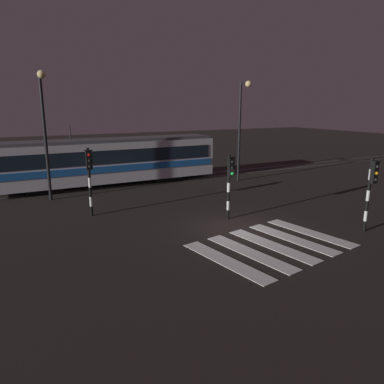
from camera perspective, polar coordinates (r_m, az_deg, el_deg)
name	(u,v)px	position (r m, az deg, el deg)	size (l,w,h in m)	color
ground_plane	(238,229)	(16.69, 7.32, -5.74)	(120.00, 120.00, 0.00)	black
rail_near	(148,183)	(26.29, -6.89, 1.38)	(80.00, 0.12, 0.03)	#59595E
rail_far	(141,180)	(27.61, -7.98, 1.93)	(80.00, 0.12, 0.03)	#59595E
crosswalk_zebra	(272,245)	(14.98, 12.48, -8.19)	(6.27, 5.09, 0.02)	silver
traffic_light_corner_far_left	(89,172)	(18.57, -15.83, 3.07)	(0.36, 0.42, 3.45)	black
traffic_light_corner_near_right	(371,184)	(17.40, 26.34, 1.10)	(0.36, 0.42, 3.26)	black
traffic_light_median_centre	(230,177)	(17.47, 5.96, 2.31)	(0.36, 0.42, 3.19)	black
street_lamp_trackside_right	(242,119)	(26.59, 7.83, 11.28)	(0.44, 1.21, 7.11)	black
street_lamp_trackside_left	(44,121)	(22.26, -22.20, 10.28)	(0.44, 1.21, 7.28)	black
tram	(107,161)	(25.84, -13.19, 4.82)	(15.72, 2.58, 4.15)	silver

